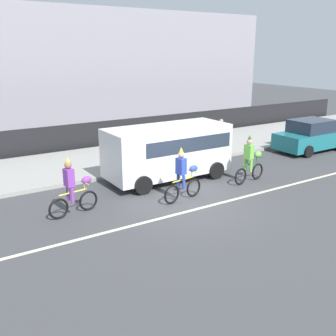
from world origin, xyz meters
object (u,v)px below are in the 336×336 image
at_px(parade_cyclist_purple, 73,189).
at_px(parked_car_teal, 311,136).
at_px(parade_cyclist_cobalt, 183,177).
at_px(parade_cyclist_lime, 250,162).
at_px(pedestrian_onlooker, 221,134).
at_px(parked_van_white, 169,148).

distance_m(parade_cyclist_purple, parked_car_teal, 13.40).
distance_m(parade_cyclist_cobalt, parked_car_teal, 9.94).
bearing_deg(parade_cyclist_lime, pedestrian_onlooker, 64.80).
xyz_separation_m(parade_cyclist_lime, parked_car_teal, (6.33, 2.08, -0.06)).
bearing_deg(pedestrian_onlooker, parked_van_white, -154.83).
height_order(parade_cyclist_purple, pedestrian_onlooker, parade_cyclist_purple).
height_order(parade_cyclist_lime, pedestrian_onlooker, parade_cyclist_lime).
bearing_deg(parked_car_teal, pedestrian_onlooker, 155.09).
relative_size(parade_cyclist_cobalt, parked_van_white, 0.38).
height_order(parade_cyclist_purple, parade_cyclist_lime, same).
relative_size(parade_cyclist_cobalt, parade_cyclist_lime, 1.00).
bearing_deg(parade_cyclist_purple, parked_car_teal, 6.33).
bearing_deg(parade_cyclist_lime, parade_cyclist_cobalt, -176.28).
xyz_separation_m(parade_cyclist_cobalt, parade_cyclist_lime, (3.35, 0.22, 0.00)).
bearing_deg(parked_van_white, parked_car_teal, 0.24).
xyz_separation_m(parade_cyclist_purple, pedestrian_onlooker, (8.93, 3.51, 0.17)).
height_order(parade_cyclist_cobalt, parked_van_white, parked_van_white).
distance_m(parade_cyclist_cobalt, parade_cyclist_lime, 3.35).
xyz_separation_m(parade_cyclist_lime, parked_van_white, (-2.48, 2.04, 0.44)).
bearing_deg(parade_cyclist_lime, parked_van_white, 140.49).
bearing_deg(parade_cyclist_purple, parade_cyclist_cobalt, -12.72).
bearing_deg(parade_cyclist_cobalt, parade_cyclist_purple, 167.28).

